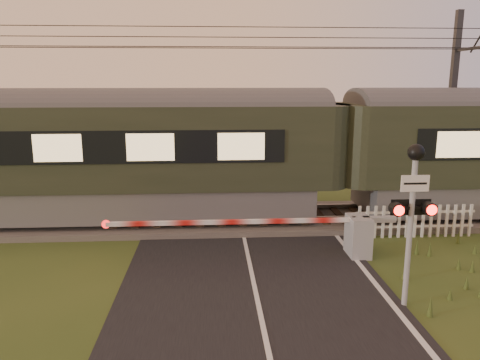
{
  "coord_description": "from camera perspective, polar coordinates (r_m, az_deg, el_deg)",
  "views": [
    {
      "loc": [
        -0.92,
        -8.17,
        4.55
      ],
      "look_at": [
        -0.22,
        3.2,
        2.1
      ],
      "focal_mm": 35.0,
      "sensor_mm": 36.0,
      "label": 1
    }
  ],
  "objects": [
    {
      "name": "ground",
      "position": [
        9.4,
        2.66,
        -16.81
      ],
      "size": [
        160.0,
        160.0,
        0.0
      ],
      "primitive_type": "plane",
      "color": "#30461B",
      "rests_on": "ground"
    },
    {
      "name": "road",
      "position": [
        9.19,
        2.93,
        -17.45
      ],
      "size": [
        6.0,
        140.0,
        0.03
      ],
      "color": "black",
      "rests_on": "ground"
    },
    {
      "name": "track_bed",
      "position": [
        15.37,
        0.06,
        -4.81
      ],
      "size": [
        140.0,
        3.4,
        0.39
      ],
      "color": "#47423D",
      "rests_on": "ground"
    },
    {
      "name": "overhead_wires",
      "position": [
        14.75,
        0.06,
        16.73
      ],
      "size": [
        120.0,
        0.62,
        0.62
      ],
      "color": "black",
      "rests_on": "ground"
    },
    {
      "name": "train",
      "position": [
        15.39,
        11.8,
        3.37
      ],
      "size": [
        42.6,
        2.94,
        3.97
      ],
      "color": "slate",
      "rests_on": "ground"
    },
    {
      "name": "boom_gate",
      "position": [
        12.58,
        12.39,
        -6.41
      ],
      "size": [
        7.57,
        0.82,
        1.09
      ],
      "color": "gray",
      "rests_on": "ground"
    },
    {
      "name": "crossing_signal",
      "position": [
        9.75,
        20.3,
        -1.95
      ],
      "size": [
        0.85,
        0.35,
        3.34
      ],
      "color": "gray",
      "rests_on": "ground"
    },
    {
      "name": "picket_fence",
      "position": [
        14.65,
        20.56,
        -4.71
      ],
      "size": [
        3.57,
        0.08,
        0.97
      ],
      "color": "silver",
      "rests_on": "ground"
    },
    {
      "name": "catenary_mast",
      "position": [
        19.11,
        24.45,
        8.32
      ],
      "size": [
        0.22,
        2.46,
        6.98
      ],
      "color": "#2D2D30",
      "rests_on": "ground"
    }
  ]
}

